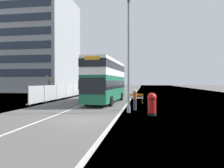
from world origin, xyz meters
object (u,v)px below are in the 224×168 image
roadworks_barrier (136,98)px  double_decker_bus (106,80)px  car_oncoming_near (96,89)px  car_receding_mid (107,87)px  red_pillar_postbox (152,103)px  pedestrian_at_kerb (135,100)px  lamppost_foreground (129,59)px

roadworks_barrier → double_decker_bus: bearing=167.8°
double_decker_bus → car_oncoming_near: bearing=106.8°
car_oncoming_near → car_receding_mid: car_receding_mid is taller
red_pillar_postbox → roadworks_barrier: 7.94m
red_pillar_postbox → pedestrian_at_kerb: size_ratio=0.91×
lamppost_foreground → roadworks_barrier: bearing=87.7°
roadworks_barrier → red_pillar_postbox: bearing=-79.3°
double_decker_bus → lamppost_foreground: (3.14, -7.53, 1.59)m
double_decker_bus → lamppost_foreground: lamppost_foreground is taller
double_decker_bus → car_receding_mid: double_decker_bus is taller
car_oncoming_near → car_receding_mid: (0.79, 8.96, 0.06)m
pedestrian_at_kerb → roadworks_barrier: bearing=91.6°
double_decker_bus → lamppost_foreground: size_ratio=1.31×
double_decker_bus → car_oncoming_near: (-5.56, 18.46, -1.64)m
roadworks_barrier → car_receding_mid: bearing=106.2°
car_oncoming_near → double_decker_bus: bearing=-73.2°
car_oncoming_near → pedestrian_at_kerb: 26.15m
car_oncoming_near → roadworks_barrier: bearing=-65.0°
car_oncoming_near → pedestrian_at_kerb: size_ratio=2.17×
double_decker_bus → lamppost_foreground: bearing=-67.4°
pedestrian_at_kerb → lamppost_foreground: bearing=-105.9°
double_decker_bus → pedestrian_at_kerb: size_ratio=6.45×
lamppost_foreground → car_receding_mid: 35.97m
roadworks_barrier → car_receding_mid: car_receding_mid is taller
double_decker_bus → red_pillar_postbox: 9.97m
red_pillar_postbox → car_oncoming_near: (-10.44, 26.99, 0.05)m
double_decker_bus → red_pillar_postbox: size_ratio=7.09×
red_pillar_postbox → roadworks_barrier: bearing=100.7°
car_receding_mid → red_pillar_postbox: bearing=-75.0°
car_receding_mid → double_decker_bus: bearing=-80.1°
lamppost_foreground → car_oncoming_near: 27.59m
roadworks_barrier → pedestrian_at_kerb: pedestrian_at_kerb is taller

